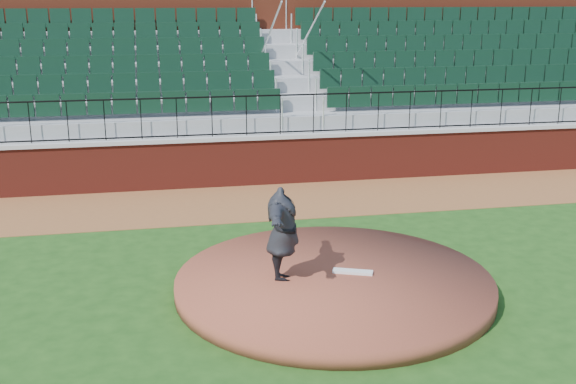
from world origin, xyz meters
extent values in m
plane|color=#1B4313|center=(0.00, 0.00, 0.00)|extent=(90.00, 90.00, 0.00)
cube|color=brown|center=(0.00, 5.40, 0.01)|extent=(34.00, 3.20, 0.01)
cube|color=maroon|center=(0.00, 7.00, 0.60)|extent=(34.00, 0.35, 1.20)
cube|color=#B7B7B7|center=(0.00, 7.00, 1.25)|extent=(34.00, 0.45, 0.10)
cube|color=maroon|center=(0.00, 12.52, 2.75)|extent=(34.00, 0.50, 5.50)
cylinder|color=brown|center=(0.47, -0.07, 0.12)|extent=(5.26, 5.26, 0.25)
cube|color=white|center=(0.82, 0.02, 0.27)|extent=(0.68, 0.40, 0.04)
imported|color=black|center=(-0.39, 0.00, 1.03)|extent=(0.89, 1.99, 1.57)
camera|label=1|loc=(-2.37, -10.60, 4.74)|focal=43.99mm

